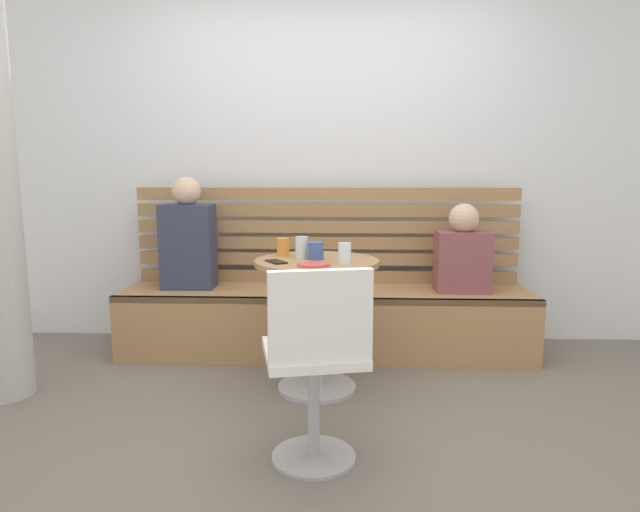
# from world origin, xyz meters

# --- Properties ---
(ground) EXTENTS (8.00, 8.00, 0.00)m
(ground) POSITION_xyz_m (0.00, 0.00, 0.00)
(ground) COLOR #70665B
(back_wall) EXTENTS (5.20, 0.10, 2.90)m
(back_wall) POSITION_xyz_m (0.00, 1.64, 1.45)
(back_wall) COLOR silver
(back_wall) RESTS_ON ground
(booth_bench) EXTENTS (2.70, 0.52, 0.44)m
(booth_bench) POSITION_xyz_m (0.00, 1.20, 0.22)
(booth_bench) COLOR #A87C51
(booth_bench) RESTS_ON ground
(booth_backrest) EXTENTS (2.65, 0.04, 0.67)m
(booth_backrest) POSITION_xyz_m (0.00, 1.44, 0.78)
(booth_backrest) COLOR #9A7249
(booth_backrest) RESTS_ON booth_bench
(cafe_table) EXTENTS (0.68, 0.68, 0.74)m
(cafe_table) POSITION_xyz_m (-0.03, 0.59, 0.52)
(cafe_table) COLOR #ADADB2
(cafe_table) RESTS_ON ground
(white_chair) EXTENTS (0.47, 0.47, 0.85)m
(white_chair) POSITION_xyz_m (0.01, -0.22, 0.46)
(white_chair) COLOR #ADADB2
(white_chair) RESTS_ON ground
(person_adult) EXTENTS (0.34, 0.22, 0.74)m
(person_adult) POSITION_xyz_m (-0.92, 1.23, 0.77)
(person_adult) COLOR #333851
(person_adult) RESTS_ON booth_bench
(person_child_left) EXTENTS (0.34, 0.22, 0.57)m
(person_child_left) POSITION_xyz_m (0.89, 1.19, 0.69)
(person_child_left) COLOR brown
(person_child_left) RESTS_ON booth_bench
(cup_mug_blue) EXTENTS (0.08, 0.08, 0.09)m
(cup_mug_blue) POSITION_xyz_m (-0.03, 0.60, 0.79)
(cup_mug_blue) COLOR #3D5B9E
(cup_mug_blue) RESTS_ON cafe_table
(cup_water_clear) EXTENTS (0.07, 0.07, 0.11)m
(cup_water_clear) POSITION_xyz_m (0.12, 0.47, 0.80)
(cup_water_clear) COLOR white
(cup_water_clear) RESTS_ON cafe_table
(cup_tumbler_orange) EXTENTS (0.07, 0.07, 0.10)m
(cup_tumbler_orange) POSITION_xyz_m (-0.23, 0.74, 0.79)
(cup_tumbler_orange) COLOR orange
(cup_tumbler_orange) RESTS_ON cafe_table
(cup_glass_tall) EXTENTS (0.07, 0.07, 0.12)m
(cup_glass_tall) POSITION_xyz_m (-0.12, 0.65, 0.80)
(cup_glass_tall) COLOR silver
(cup_glass_tall) RESTS_ON cafe_table
(plate_small) EXTENTS (0.17, 0.17, 0.01)m
(plate_small) POSITION_xyz_m (-0.04, 0.40, 0.75)
(plate_small) COLOR #DB4C42
(plate_small) RESTS_ON cafe_table
(phone_on_table) EXTENTS (0.13, 0.16, 0.01)m
(phone_on_table) POSITION_xyz_m (-0.24, 0.49, 0.74)
(phone_on_table) COLOR black
(phone_on_table) RESTS_ON cafe_table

